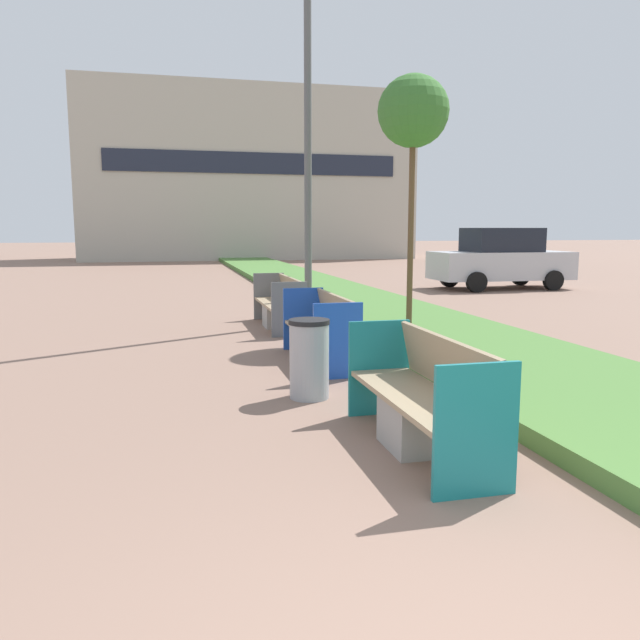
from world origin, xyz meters
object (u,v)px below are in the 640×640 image
bench_teal_frame (422,405)px  bench_grey_frame (280,307)px  street_lamp_post (308,77)px  parked_car_distant (501,259)px  sapling_tree_near (413,114)px  litter_bin (309,359)px  bench_blue_frame (321,336)px

bench_teal_frame → bench_grey_frame: (0.00, 6.74, 0.01)m
bench_grey_frame → street_lamp_post: (0.61, 0.32, 4.24)m
parked_car_distant → bench_grey_frame: bearing=-142.4°
sapling_tree_near → parked_car_distant: size_ratio=1.03×
litter_bin → parked_car_distant: bearing=52.0°
sapling_tree_near → parked_car_distant: sapling_tree_near is taller
bench_teal_frame → street_lamp_post: (0.61, 7.06, 4.25)m
sapling_tree_near → parked_car_distant: 9.79m
parked_car_distant → street_lamp_post: bearing=-141.7°
bench_blue_frame → parked_car_distant: parked_car_distant is taller
bench_grey_frame → street_lamp_post: 4.30m
bench_teal_frame → bench_grey_frame: size_ratio=0.91×
bench_teal_frame → street_lamp_post: bearing=85.0°
bench_teal_frame → parked_car_distant: parked_car_distant is taller
bench_blue_frame → litter_bin: (-0.57, -1.76, 0.07)m
street_lamp_post → sapling_tree_near: street_lamp_post is taller
bench_blue_frame → parked_car_distant: size_ratio=0.48×
litter_bin → sapling_tree_near: 5.52m
bench_blue_frame → parked_car_distant: (7.93, 9.12, 0.55)m
bench_blue_frame → street_lamp_post: (0.61, 3.54, 4.25)m
street_lamp_post → bench_teal_frame: bearing=-95.0°
bench_teal_frame → bench_blue_frame: bearing=90.0°
bench_blue_frame → street_lamp_post: street_lamp_post is taller
bench_blue_frame → litter_bin: size_ratio=2.36×
litter_bin → sapling_tree_near: (2.59, 3.59, 3.29)m
bench_blue_frame → sapling_tree_near: 4.33m
bench_teal_frame → bench_grey_frame: same height
bench_blue_frame → sapling_tree_near: bearing=42.2°
bench_grey_frame → sapling_tree_near: 4.15m
bench_grey_frame → litter_bin: bench_grey_frame is taller
bench_teal_frame → bench_grey_frame: 6.74m
bench_teal_frame → sapling_tree_near: size_ratio=0.47×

